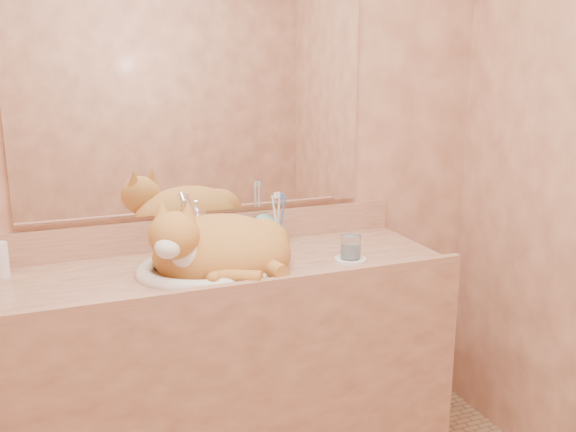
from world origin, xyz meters
name	(u,v)px	position (x,y,z in m)	size (l,w,h in m)	color
wall_back	(196,142)	(0.00, 1.00, 1.25)	(2.40, 0.02, 2.50)	#9C6047
vanity_counter	(222,378)	(0.00, 0.72, 0.42)	(1.60, 0.55, 0.85)	brown
mirror	(196,104)	(0.00, 0.99, 1.39)	(1.30, 0.02, 0.80)	white
sink_basin	(211,248)	(-0.03, 0.70, 0.93)	(0.51, 0.42, 0.16)	white
faucet	(197,230)	(-0.03, 0.90, 0.94)	(0.05, 0.13, 0.19)	silver
cat	(216,246)	(-0.02, 0.70, 0.94)	(0.48, 0.39, 0.26)	#B16D28
soap_dispenser	(260,229)	(0.18, 0.80, 0.95)	(0.09, 0.09, 0.20)	#66A388
toothbrush_cup	(279,235)	(0.27, 0.86, 0.90)	(0.12, 0.12, 0.11)	#66A388
toothbrushes	(279,215)	(0.27, 0.86, 0.98)	(0.04, 0.04, 0.22)	white
saucer	(350,260)	(0.45, 0.62, 0.85)	(0.11, 0.11, 0.01)	white
water_glass	(351,247)	(0.45, 0.62, 0.90)	(0.07, 0.07, 0.08)	silver
lotion_bottle	(1,260)	(-0.69, 0.89, 0.91)	(0.05, 0.05, 0.12)	white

